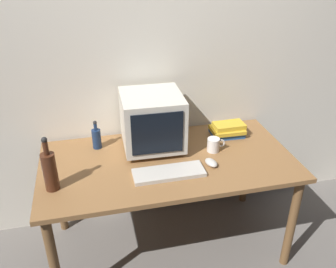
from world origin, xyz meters
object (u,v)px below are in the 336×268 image
object	(u,v)px
bottle_tall	(50,170)
bottle_short	(97,138)
crt_monitor	(152,121)
book_stack	(227,130)
keyboard	(169,173)
mug	(214,145)
computer_mouse	(211,163)

from	to	relation	value
bottle_tall	bottle_short	world-z (taller)	bottle_tall
bottle_short	bottle_tall	bearing A→B (deg)	-123.85
crt_monitor	book_stack	world-z (taller)	crt_monitor
keyboard	bottle_short	size ratio (longest dim) A/B	2.13
bottle_tall	book_stack	xyz separation A→B (m)	(1.17, 0.36, -0.08)
crt_monitor	bottle_short	bearing A→B (deg)	168.11
mug	computer_mouse	bearing A→B (deg)	-114.46
keyboard	computer_mouse	size ratio (longest dim) A/B	4.20
keyboard	computer_mouse	world-z (taller)	computer_mouse
crt_monitor	mug	distance (m)	0.43
bottle_short	mug	xyz separation A→B (m)	(0.73, -0.22, -0.03)
bottle_tall	book_stack	size ratio (longest dim) A/B	1.40
bottle_tall	bottle_short	bearing A→B (deg)	56.15
book_stack	computer_mouse	bearing A→B (deg)	-125.09
crt_monitor	bottle_short	xyz separation A→B (m)	(-0.36, 0.08, -0.12)
crt_monitor	mug	xyz separation A→B (m)	(0.38, -0.14, -0.15)
keyboard	mug	distance (m)	0.40
bottle_short	crt_monitor	bearing A→B (deg)	-11.89
book_stack	mug	xyz separation A→B (m)	(-0.17, -0.18, 0.00)
book_stack	mug	bearing A→B (deg)	-132.68
crt_monitor	book_stack	bearing A→B (deg)	4.07
crt_monitor	bottle_tall	size ratio (longest dim) A/B	1.22
crt_monitor	bottle_tall	world-z (taller)	crt_monitor
bottle_tall	bottle_short	size ratio (longest dim) A/B	1.65
keyboard	book_stack	bearing A→B (deg)	36.47
bottle_short	mug	size ratio (longest dim) A/B	1.64
crt_monitor	keyboard	distance (m)	0.38
bottle_tall	book_stack	bearing A→B (deg)	17.16
computer_mouse	mug	world-z (taller)	mug
keyboard	bottle_tall	xyz separation A→B (m)	(-0.65, 0.01, 0.11)
crt_monitor	bottle_tall	xyz separation A→B (m)	(-0.62, -0.32, -0.07)
keyboard	mug	xyz separation A→B (m)	(0.35, 0.20, 0.03)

